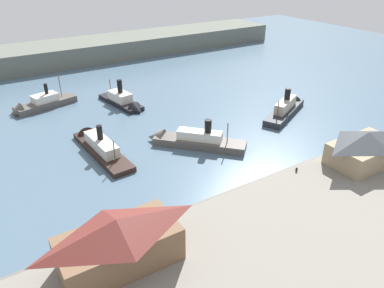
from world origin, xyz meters
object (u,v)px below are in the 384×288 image
mooring_post_west (297,169)px  ferry_outer_harbor (124,102)px  ferry_mid_harbor (287,107)px  ferry_shed_central_terminal (365,147)px  ferry_moored_east (190,140)px  ferry_near_quay (97,144)px  ferry_departing_north (39,105)px  ferry_shed_customs_shed (119,242)px

mooring_post_west → ferry_outer_harbor: (-15.40, 55.86, -0.26)m
ferry_mid_harbor → ferry_shed_central_terminal: bearing=-105.2°
ferry_moored_east → ferry_outer_harbor: size_ratio=1.02×
ferry_mid_harbor → ferry_near_quay: size_ratio=0.89×
ferry_mid_harbor → ferry_near_quay: (-54.89, 8.14, -0.34)m
ferry_shed_central_terminal → ferry_departing_north: size_ratio=0.77×
ferry_shed_central_terminal → ferry_mid_harbor: (8.41, 30.90, -3.30)m
ferry_shed_central_terminal → ferry_departing_north: (-52.89, 72.32, -3.50)m
ferry_mid_harbor → ferry_near_quay: ferry_mid_harbor is taller
mooring_post_west → ferry_near_quay: ferry_near_quay is taller
ferry_shed_customs_shed → ferry_mid_harbor: bearing=25.3°
ferry_departing_north → ferry_mid_harbor: bearing=-34.0°
ferry_shed_customs_shed → mooring_post_west: ferry_shed_customs_shed is taller
ferry_shed_customs_shed → ferry_outer_harbor: bearing=67.0°
ferry_shed_central_terminal → mooring_post_west: 16.00m
ferry_near_quay → ferry_shed_central_terminal: bearing=-40.0°
ferry_departing_north → ferry_moored_east: (26.24, -43.69, 0.04)m
mooring_post_west → ferry_outer_harbor: ferry_outer_harbor is taller
ferry_shed_customs_shed → ferry_mid_harbor: (64.36, 30.48, -3.77)m
ferry_mid_harbor → ferry_outer_harbor: (-38.68, 29.89, -0.20)m
ferry_shed_central_terminal → mooring_post_west: size_ratio=17.41×
mooring_post_west → ferry_moored_east: size_ratio=0.04×
ferry_moored_east → ferry_shed_customs_shed: bearing=-136.1°
ferry_mid_harbor → ferry_near_quay: 55.49m
ferry_shed_central_terminal → ferry_outer_harbor: size_ratio=0.76×
ferry_outer_harbor → mooring_post_west: bearing=-74.6°
ferry_mid_harbor → ferry_outer_harbor: size_ratio=1.13×
ferry_shed_customs_shed → ferry_moored_east: bearing=43.9°
ferry_shed_central_terminal → ferry_near_quay: ferry_shed_central_terminal is taller
ferry_shed_central_terminal → ferry_moored_east: ferry_shed_central_terminal is taller
ferry_shed_customs_shed → ferry_outer_harbor: size_ratio=0.85×
ferry_mid_harbor → ferry_near_quay: bearing=171.6°
ferry_shed_customs_shed → mooring_post_west: size_ratio=19.47×
ferry_near_quay → ferry_moored_east: (19.83, -10.41, 0.18)m
ferry_mid_harbor → mooring_post_west: bearing=-131.9°
ferry_departing_north → ferry_moored_east: 50.96m
ferry_outer_harbor → ferry_mid_harbor: bearing=-37.7°
ferry_shed_customs_shed → ferry_moored_east: 40.87m
ferry_near_quay → ferry_departing_north: bearing=100.9°
mooring_post_west → ferry_moored_east: (-11.77, 23.70, -0.21)m
ferry_departing_north → mooring_post_west: bearing=-60.6°
ferry_shed_central_terminal → ferry_moored_east: size_ratio=0.74×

